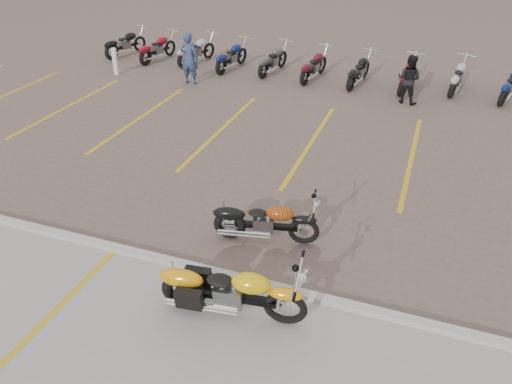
% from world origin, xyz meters
% --- Properties ---
extents(ground, '(100.00, 100.00, 0.00)m').
position_xyz_m(ground, '(0.00, 0.00, 0.00)').
color(ground, brown).
rests_on(ground, ground).
extents(curb, '(60.00, 0.18, 0.12)m').
position_xyz_m(curb, '(0.00, -2.00, 0.06)').
color(curb, '#ADAAA3').
rests_on(curb, ground).
extents(parking_stripes, '(38.00, 5.50, 0.01)m').
position_xyz_m(parking_stripes, '(0.00, 4.00, 0.00)').
color(parking_stripes, gold).
rests_on(parking_stripes, ground).
extents(apron_stripe, '(0.12, 5.00, 0.00)m').
position_xyz_m(apron_stripe, '(-2.30, -4.50, 0.01)').
color(apron_stripe, gold).
rests_on(apron_stripe, concrete_apron).
extents(yellow_cruiser, '(2.40, 0.50, 0.99)m').
position_xyz_m(yellow_cruiser, '(0.44, -2.79, 0.49)').
color(yellow_cruiser, black).
rests_on(yellow_cruiser, ground).
extents(flame_cruiser, '(2.07, 0.56, 0.86)m').
position_xyz_m(flame_cruiser, '(0.27, -0.69, 0.43)').
color(flame_cruiser, black).
rests_on(flame_cruiser, ground).
extents(person_a, '(0.68, 0.46, 1.82)m').
position_xyz_m(person_a, '(-5.40, 7.42, 0.91)').
color(person_a, navy).
rests_on(person_a, ground).
extents(person_b, '(0.91, 0.79, 1.58)m').
position_xyz_m(person_b, '(2.12, 8.11, 0.79)').
color(person_b, black).
rests_on(person_b, ground).
extents(bollard, '(0.18, 0.18, 1.00)m').
position_xyz_m(bollard, '(-8.52, 7.38, 0.50)').
color(bollard, silver).
rests_on(bollard, ground).
extents(bg_bike_row, '(20.77, 2.08, 1.10)m').
position_xyz_m(bg_bike_row, '(0.30, 9.65, 0.55)').
color(bg_bike_row, black).
rests_on(bg_bike_row, ground).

